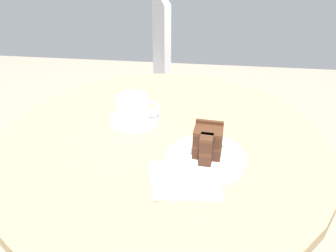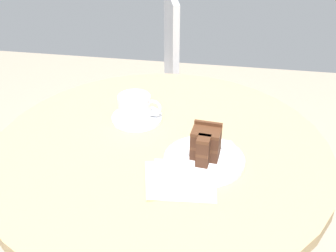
{
  "view_description": "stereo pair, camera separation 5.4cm",
  "coord_description": "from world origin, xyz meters",
  "px_view_note": "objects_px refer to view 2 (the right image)",
  "views": [
    {
      "loc": [
        0.11,
        -0.88,
        1.36
      ],
      "look_at": [
        0.01,
        0.04,
        0.78
      ],
      "focal_mm": 45.0,
      "sensor_mm": 36.0,
      "label": 1
    },
    {
      "loc": [
        0.16,
        -0.87,
        1.36
      ],
      "look_at": [
        0.01,
        0.04,
        0.78
      ],
      "focal_mm": 45.0,
      "sensor_mm": 36.0,
      "label": 2
    }
  ],
  "objects_px": {
    "saucer": "(137,118)",
    "cafe_chair": "(151,85)",
    "coffee_cup": "(135,106)",
    "napkin": "(180,179)",
    "cake_slice": "(205,144)",
    "cake_plate": "(204,160)",
    "fork": "(213,148)",
    "teaspoon": "(142,109)"
  },
  "relations": [
    {
      "from": "saucer",
      "to": "cafe_chair",
      "type": "distance_m",
      "value": 0.63
    },
    {
      "from": "teaspoon",
      "to": "napkin",
      "type": "height_order",
      "value": "teaspoon"
    },
    {
      "from": "fork",
      "to": "cafe_chair",
      "type": "distance_m",
      "value": 0.81
    },
    {
      "from": "teaspoon",
      "to": "cake_slice",
      "type": "xyz_separation_m",
      "value": [
        0.2,
        -0.21,
        0.04
      ]
    },
    {
      "from": "fork",
      "to": "napkin",
      "type": "distance_m",
      "value": 0.14
    },
    {
      "from": "napkin",
      "to": "coffee_cup",
      "type": "bearing_deg",
      "value": 123.18
    },
    {
      "from": "cafe_chair",
      "to": "saucer",
      "type": "bearing_deg",
      "value": -7.2
    },
    {
      "from": "teaspoon",
      "to": "cafe_chair",
      "type": "bearing_deg",
      "value": 73.3
    },
    {
      "from": "cake_plate",
      "to": "napkin",
      "type": "bearing_deg",
      "value": -122.02
    },
    {
      "from": "cake_slice",
      "to": "fork",
      "type": "bearing_deg",
      "value": 64.34
    },
    {
      "from": "cake_slice",
      "to": "coffee_cup",
      "type": "bearing_deg",
      "value": 142.14
    },
    {
      "from": "cake_plate",
      "to": "napkin",
      "type": "relative_size",
      "value": 1.07
    },
    {
      "from": "teaspoon",
      "to": "cafe_chair",
      "type": "xyz_separation_m",
      "value": [
        -0.09,
        0.55,
        -0.2
      ]
    },
    {
      "from": "saucer",
      "to": "teaspoon",
      "type": "xyz_separation_m",
      "value": [
        0.0,
        0.04,
        0.01
      ]
    },
    {
      "from": "coffee_cup",
      "to": "teaspoon",
      "type": "xyz_separation_m",
      "value": [
        0.01,
        0.04,
        -0.03
      ]
    },
    {
      "from": "saucer",
      "to": "cake_slice",
      "type": "distance_m",
      "value": 0.27
    },
    {
      "from": "cake_plate",
      "to": "cake_slice",
      "type": "distance_m",
      "value": 0.04
    },
    {
      "from": "teaspoon",
      "to": "napkin",
      "type": "bearing_deg",
      "value": -87.59
    },
    {
      "from": "teaspoon",
      "to": "cafe_chair",
      "type": "height_order",
      "value": "cafe_chair"
    },
    {
      "from": "cake_plate",
      "to": "fork",
      "type": "xyz_separation_m",
      "value": [
        0.02,
        0.04,
        0.01
      ]
    },
    {
      "from": "coffee_cup",
      "to": "cafe_chair",
      "type": "distance_m",
      "value": 0.64
    },
    {
      "from": "saucer",
      "to": "cafe_chair",
      "type": "bearing_deg",
      "value": 97.77
    },
    {
      "from": "saucer",
      "to": "cafe_chair",
      "type": "xyz_separation_m",
      "value": [
        -0.08,
        0.59,
        -0.2
      ]
    },
    {
      "from": "saucer",
      "to": "cake_plate",
      "type": "xyz_separation_m",
      "value": [
        0.21,
        -0.17,
        0.0
      ]
    },
    {
      "from": "saucer",
      "to": "cafe_chair",
      "type": "relative_size",
      "value": 0.15
    },
    {
      "from": "teaspoon",
      "to": "cake_plate",
      "type": "bearing_deg",
      "value": -71.8
    },
    {
      "from": "coffee_cup",
      "to": "napkin",
      "type": "xyz_separation_m",
      "value": [
        0.16,
        -0.25,
        -0.04
      ]
    },
    {
      "from": "saucer",
      "to": "napkin",
      "type": "bearing_deg",
      "value": -57.55
    },
    {
      "from": "saucer",
      "to": "fork",
      "type": "height_order",
      "value": "fork"
    },
    {
      "from": "cafe_chair",
      "to": "napkin",
      "type": "bearing_deg",
      "value": 0.87
    },
    {
      "from": "coffee_cup",
      "to": "cake_slice",
      "type": "height_order",
      "value": "cake_slice"
    },
    {
      "from": "teaspoon",
      "to": "cake_slice",
      "type": "bearing_deg",
      "value": -71.0
    },
    {
      "from": "cafe_chair",
      "to": "coffee_cup",
      "type": "bearing_deg",
      "value": -7.57
    },
    {
      "from": "coffee_cup",
      "to": "cake_slice",
      "type": "distance_m",
      "value": 0.27
    },
    {
      "from": "saucer",
      "to": "napkin",
      "type": "xyz_separation_m",
      "value": [
        0.16,
        -0.25,
        -0.0
      ]
    },
    {
      "from": "napkin",
      "to": "cafe_chair",
      "type": "distance_m",
      "value": 0.89
    },
    {
      "from": "teaspoon",
      "to": "fork",
      "type": "relative_size",
      "value": 0.68
    },
    {
      "from": "coffee_cup",
      "to": "fork",
      "type": "relative_size",
      "value": 0.9
    },
    {
      "from": "saucer",
      "to": "fork",
      "type": "distance_m",
      "value": 0.26
    },
    {
      "from": "fork",
      "to": "cake_slice",
      "type": "bearing_deg",
      "value": -146.8
    },
    {
      "from": "saucer",
      "to": "fork",
      "type": "relative_size",
      "value": 1.05
    },
    {
      "from": "saucer",
      "to": "cake_slice",
      "type": "xyz_separation_m",
      "value": [
        0.21,
        -0.16,
        0.05
      ]
    }
  ]
}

